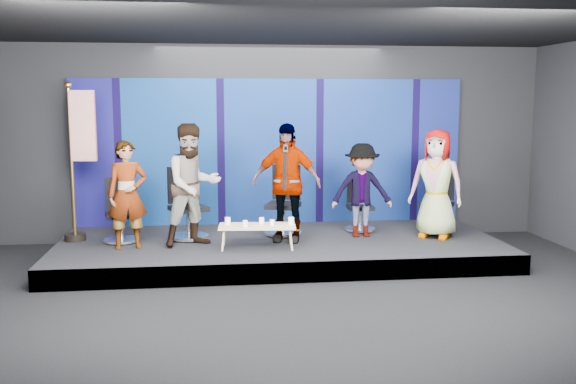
{
  "coord_description": "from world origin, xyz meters",
  "views": [
    {
      "loc": [
        -1.1,
        -7.55,
        2.52
      ],
      "look_at": [
        0.13,
        2.4,
        1.08
      ],
      "focal_mm": 40.0,
      "sensor_mm": 36.0,
      "label": 1
    }
  ],
  "objects_px": {
    "chair_d": "(360,212)",
    "panelist_e": "(436,184)",
    "chair_c": "(284,212)",
    "mug_b": "(245,223)",
    "mug_a": "(228,221)",
    "chair_b": "(187,215)",
    "chair_e": "(437,211)",
    "chair_a": "(121,221)",
    "panelist_d": "(362,190)",
    "panelist_c": "(286,183)",
    "panelist_b": "(193,185)",
    "mug_e": "(291,221)",
    "mug_c": "(262,220)",
    "panelist_a": "(127,195)",
    "mug_d": "(272,222)",
    "coffee_table": "(257,227)",
    "flag_stand": "(79,158)"
  },
  "relations": [
    {
      "from": "panelist_c",
      "to": "mug_d",
      "type": "relative_size",
      "value": 22.3
    },
    {
      "from": "chair_b",
      "to": "mug_c",
      "type": "distance_m",
      "value": 1.35
    },
    {
      "from": "panelist_a",
      "to": "flag_stand",
      "type": "height_order",
      "value": "flag_stand"
    },
    {
      "from": "panelist_e",
      "to": "panelist_b",
      "type": "bearing_deg",
      "value": -144.38
    },
    {
      "from": "panelist_b",
      "to": "panelist_c",
      "type": "height_order",
      "value": "panelist_b"
    },
    {
      "from": "chair_e",
      "to": "mug_a",
      "type": "relative_size",
      "value": 10.68
    },
    {
      "from": "panelist_d",
      "to": "mug_c",
      "type": "height_order",
      "value": "panelist_d"
    },
    {
      "from": "panelist_d",
      "to": "panelist_c",
      "type": "bearing_deg",
      "value": -169.46
    },
    {
      "from": "chair_b",
      "to": "panelist_d",
      "type": "distance_m",
      "value": 2.87
    },
    {
      "from": "chair_d",
      "to": "panelist_c",
      "type": "bearing_deg",
      "value": -151.19
    },
    {
      "from": "coffee_table",
      "to": "mug_a",
      "type": "relative_size",
      "value": 11.63
    },
    {
      "from": "chair_e",
      "to": "flag_stand",
      "type": "xyz_separation_m",
      "value": [
        -5.87,
        -0.02,
        0.97
      ]
    },
    {
      "from": "chair_b",
      "to": "chair_a",
      "type": "bearing_deg",
      "value": 161.14
    },
    {
      "from": "panelist_a",
      "to": "chair_c",
      "type": "height_order",
      "value": "panelist_a"
    },
    {
      "from": "panelist_c",
      "to": "chair_b",
      "type": "bearing_deg",
      "value": -174.0
    },
    {
      "from": "chair_a",
      "to": "mug_a",
      "type": "relative_size",
      "value": 9.85
    },
    {
      "from": "panelist_c",
      "to": "chair_d",
      "type": "height_order",
      "value": "panelist_c"
    },
    {
      "from": "chair_a",
      "to": "coffee_table",
      "type": "distance_m",
      "value": 2.23
    },
    {
      "from": "coffee_table",
      "to": "mug_e",
      "type": "distance_m",
      "value": 0.52
    },
    {
      "from": "chair_c",
      "to": "mug_b",
      "type": "bearing_deg",
      "value": -104.37
    },
    {
      "from": "chair_b",
      "to": "chair_e",
      "type": "distance_m",
      "value": 4.21
    },
    {
      "from": "panelist_b",
      "to": "chair_e",
      "type": "height_order",
      "value": "panelist_b"
    },
    {
      "from": "panelist_c",
      "to": "chair_d",
      "type": "bearing_deg",
      "value": 45.92
    },
    {
      "from": "coffee_table",
      "to": "chair_d",
      "type": "bearing_deg",
      "value": 31.15
    },
    {
      "from": "mug_d",
      "to": "panelist_a",
      "type": "bearing_deg",
      "value": 172.49
    },
    {
      "from": "chair_e",
      "to": "mug_c",
      "type": "distance_m",
      "value": 3.16
    },
    {
      "from": "chair_b",
      "to": "panelist_b",
      "type": "relative_size",
      "value": 0.62
    },
    {
      "from": "panelist_d",
      "to": "panelist_e",
      "type": "bearing_deg",
      "value": -8.0
    },
    {
      "from": "panelist_a",
      "to": "mug_d",
      "type": "bearing_deg",
      "value": -19.47
    },
    {
      "from": "mug_e",
      "to": "mug_c",
      "type": "bearing_deg",
      "value": 166.02
    },
    {
      "from": "mug_a",
      "to": "mug_c",
      "type": "bearing_deg",
      "value": -2.7
    },
    {
      "from": "chair_e",
      "to": "mug_d",
      "type": "relative_size",
      "value": 13.0
    },
    {
      "from": "mug_a",
      "to": "chair_c",
      "type": "bearing_deg",
      "value": 40.55
    },
    {
      "from": "panelist_c",
      "to": "flag_stand",
      "type": "xyz_separation_m",
      "value": [
        -3.22,
        0.41,
        0.39
      ]
    },
    {
      "from": "panelist_c",
      "to": "flag_stand",
      "type": "distance_m",
      "value": 3.27
    },
    {
      "from": "mug_b",
      "to": "mug_d",
      "type": "distance_m",
      "value": 0.41
    },
    {
      "from": "mug_a",
      "to": "chair_b",
      "type": "bearing_deg",
      "value": 132.73
    },
    {
      "from": "panelist_a",
      "to": "mug_b",
      "type": "height_order",
      "value": "panelist_a"
    },
    {
      "from": "panelist_c",
      "to": "panelist_d",
      "type": "height_order",
      "value": "panelist_c"
    },
    {
      "from": "panelist_d",
      "to": "flag_stand",
      "type": "distance_m",
      "value": 4.53
    },
    {
      "from": "chair_a",
      "to": "mug_b",
      "type": "height_order",
      "value": "chair_a"
    },
    {
      "from": "panelist_b",
      "to": "panelist_a",
      "type": "bearing_deg",
      "value": 159.89
    },
    {
      "from": "panelist_c",
      "to": "coffee_table",
      "type": "bearing_deg",
      "value": -118.67
    },
    {
      "from": "mug_c",
      "to": "coffee_table",
      "type": "bearing_deg",
      "value": -124.83
    },
    {
      "from": "chair_a",
      "to": "panelist_a",
      "type": "bearing_deg",
      "value": -81.02
    },
    {
      "from": "chair_c",
      "to": "chair_e",
      "type": "height_order",
      "value": "chair_c"
    },
    {
      "from": "chair_d",
      "to": "panelist_e",
      "type": "xyz_separation_m",
      "value": [
        1.09,
        -0.71,
        0.57
      ]
    },
    {
      "from": "chair_c",
      "to": "panelist_e",
      "type": "relative_size",
      "value": 0.65
    },
    {
      "from": "panelist_b",
      "to": "panelist_c",
      "type": "relative_size",
      "value": 1.0
    },
    {
      "from": "chair_a",
      "to": "panelist_c",
      "type": "distance_m",
      "value": 2.69
    }
  ]
}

